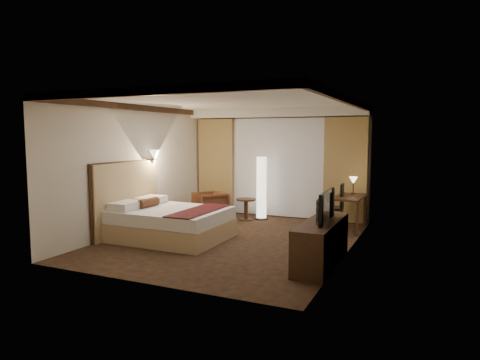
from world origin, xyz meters
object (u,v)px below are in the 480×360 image
at_px(bed, 171,224).
at_px(dresser, 321,243).
at_px(television, 320,202).
at_px(armchair, 210,204).
at_px(office_chair, 333,206).
at_px(floor_lamp, 262,188).
at_px(desk, 349,213).
at_px(side_table, 246,209).

relative_size(bed, dresser, 1.17).
bearing_deg(television, armchair, 50.78).
bearing_deg(office_chair, dresser, -86.33).
xyz_separation_m(floor_lamp, television, (2.21, -3.06, 0.23)).
relative_size(desk, office_chair, 1.12).
relative_size(desk, television, 1.11).
bearing_deg(television, floor_lamp, 33.67).
distance_m(bed, side_table, 2.44).
distance_m(side_table, desk, 2.50).
relative_size(bed, floor_lamp, 1.37).
height_order(floor_lamp, television, floor_lamp).
xyz_separation_m(armchair, office_chair, (3.00, 0.10, 0.14)).
distance_m(armchair, floor_lamp, 1.33).
bearing_deg(floor_lamp, dresser, -53.87).
distance_m(armchair, dresser, 4.24).
xyz_separation_m(desk, dresser, (0.05, -2.69, -0.02)).
relative_size(side_table, dresser, 0.29).
bearing_deg(television, dresser, -92.09).
relative_size(armchair, dresser, 0.41).
distance_m(floor_lamp, dresser, 3.82).
bearing_deg(side_table, office_chair, -4.60).
xyz_separation_m(office_chair, television, (0.36, -2.64, 0.49)).
bearing_deg(side_table, dresser, -47.92).
distance_m(office_chair, dresser, 2.67).
xyz_separation_m(bed, desk, (3.08, 2.24, 0.06)).
bearing_deg(armchair, dresser, 1.78).
distance_m(side_table, office_chair, 2.17).
height_order(armchair, floor_lamp, floor_lamp).
xyz_separation_m(desk, television, (0.02, -2.69, 0.63)).
relative_size(bed, armchair, 2.88).
bearing_deg(desk, office_chair, -171.66).
bearing_deg(desk, bed, -143.94).
distance_m(bed, floor_lamp, 2.80).
bearing_deg(armchair, desk, 41.17).
height_order(office_chair, dresser, office_chair).
relative_size(bed, television, 2.07).
distance_m(floor_lamp, office_chair, 1.91).
bearing_deg(side_table, bed, -103.97).
xyz_separation_m(armchair, floor_lamp, (1.15, 0.52, 0.40)).
relative_size(floor_lamp, dresser, 0.85).
height_order(bed, floor_lamp, floor_lamp).
bearing_deg(office_chair, bed, -146.08).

